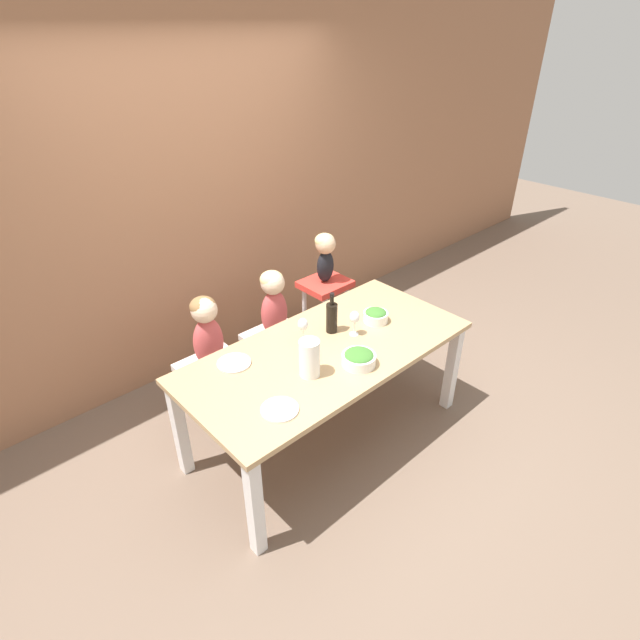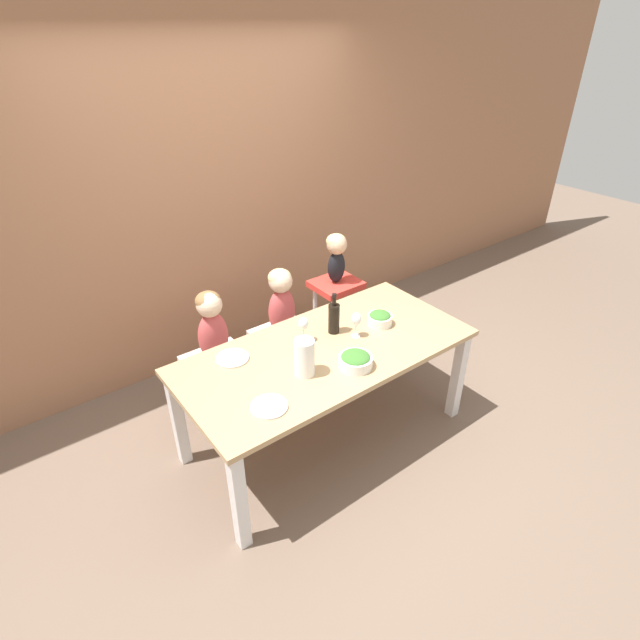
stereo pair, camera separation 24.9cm
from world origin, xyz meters
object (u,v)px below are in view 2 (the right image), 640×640
at_px(chair_far_center, 283,340).
at_px(paper_towel_roll, 304,357).
at_px(chair_right_highchair, 336,299).
at_px(salad_bowl_small, 380,318).
at_px(person_child_left, 211,323).
at_px(wine_glass_far, 303,324).
at_px(dinner_plate_front_left, 269,407).
at_px(person_baby_right, 336,252).
at_px(wine_glass_near, 356,319).
at_px(dinner_plate_back_left, 232,358).
at_px(chair_far_left, 217,366).
at_px(person_child_center, 281,298).
at_px(wine_bottle, 334,317).
at_px(salad_bowl_large, 355,360).

xyz_separation_m(chair_far_center, paper_towel_roll, (-0.38, -0.83, 0.47)).
height_order(chair_right_highchair, salad_bowl_small, salad_bowl_small).
relative_size(person_child_left, wine_glass_far, 3.00).
height_order(paper_towel_roll, dinner_plate_front_left, paper_towel_roll).
height_order(person_baby_right, paper_towel_roll, person_baby_right).
xyz_separation_m(person_baby_right, dinner_plate_front_left, (-1.22, -0.95, -0.23)).
xyz_separation_m(wine_glass_near, dinner_plate_back_left, (-0.76, 0.26, -0.12)).
distance_m(chair_far_left, wine_glass_far, 0.82).
distance_m(chair_far_left, person_child_center, 0.67).
height_order(wine_bottle, dinner_plate_back_left, wine_bottle).
relative_size(person_baby_right, salad_bowl_large, 1.93).
relative_size(chair_far_left, wine_bottle, 1.58).
bearing_deg(person_baby_right, chair_right_highchair, -90.00).
xyz_separation_m(wine_glass_near, wine_glass_far, (-0.30, 0.16, 0.00)).
distance_m(person_baby_right, wine_glass_near, 0.82).
xyz_separation_m(dinner_plate_front_left, dinner_plate_back_left, (0.06, 0.51, 0.00)).
distance_m(wine_glass_far, salad_bowl_large, 0.42).
height_order(person_child_center, person_baby_right, person_baby_right).
height_order(chair_far_left, wine_glass_near, wine_glass_near).
relative_size(wine_bottle, wine_glass_far, 1.63).
xyz_separation_m(person_child_center, person_baby_right, (0.52, 0.00, 0.22)).
xyz_separation_m(paper_towel_roll, wine_glass_far, (0.20, 0.28, 0.01)).
xyz_separation_m(wine_bottle, salad_bowl_small, (0.31, -0.11, -0.07)).
bearing_deg(chair_far_left, person_child_center, 0.18).
xyz_separation_m(wine_glass_far, dinner_plate_back_left, (-0.46, 0.10, -0.12)).
xyz_separation_m(chair_far_left, wine_glass_far, (0.38, -0.54, 0.48)).
relative_size(person_baby_right, wine_glass_far, 2.28).
bearing_deg(salad_bowl_small, salad_bowl_large, -149.35).
distance_m(paper_towel_roll, wine_glass_far, 0.34).
bearing_deg(paper_towel_roll, chair_right_highchair, 42.48).
bearing_deg(person_baby_right, paper_towel_roll, -137.45).
relative_size(chair_far_left, wine_glass_near, 2.59).
distance_m(person_child_left, salad_bowl_large, 1.06).
relative_size(wine_glass_near, salad_bowl_large, 0.85).
relative_size(wine_bottle, dinner_plate_back_left, 1.40).
relative_size(person_child_left, wine_glass_near, 3.00).
relative_size(chair_far_left, wine_glass_far, 2.59).
xyz_separation_m(paper_towel_roll, dinner_plate_front_left, (-0.32, -0.12, -0.11)).
xyz_separation_m(chair_right_highchair, person_child_left, (-1.08, 0.00, 0.19)).
bearing_deg(salad_bowl_small, person_child_center, 116.22).
bearing_deg(chair_right_highchair, wine_glass_far, -142.37).
distance_m(chair_right_highchair, wine_glass_far, 0.94).
bearing_deg(salad_bowl_small, chair_far_left, 142.74).
bearing_deg(person_baby_right, dinner_plate_front_left, -142.16).
bearing_deg(chair_far_center, chair_far_left, 180.00).
bearing_deg(person_baby_right, dinner_plate_back_left, -159.18).
xyz_separation_m(chair_far_left, dinner_plate_back_left, (-0.08, -0.44, 0.36)).
bearing_deg(paper_towel_roll, wine_bottle, 30.92).
height_order(chair_far_left, salad_bowl_small, salad_bowl_small).
height_order(person_child_center, wine_glass_near, person_child_center).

